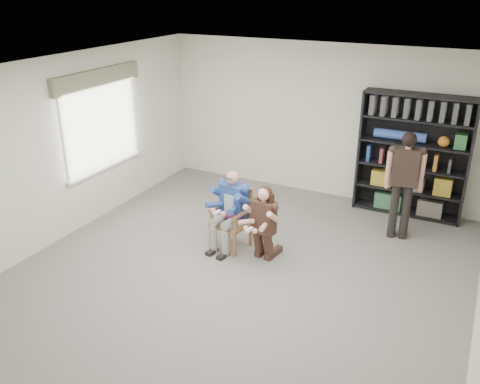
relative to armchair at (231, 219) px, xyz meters
The scene contains 8 objects.
room_shell 1.33m from the armchair, 60.57° to the right, with size 6.00×7.00×2.80m, color white, non-canonical shape.
floor 1.07m from the armchair, 60.57° to the right, with size 6.00×7.00×0.01m, color slate.
window_left 2.74m from the armchair, behind, with size 0.16×2.00×1.75m, color white, non-canonical shape.
armchair is the anchor object (origin of this frame).
seated_man 0.14m from the armchair, ahead, with size 0.53×0.74×1.24m, color navy, non-canonical shape.
kneeling_woman 0.60m from the armchair, 11.69° to the right, with size 0.48×0.76×1.13m, color #332217, non-canonical shape.
bookshelf 3.32m from the armchair, 48.46° to the left, with size 1.80×0.38×2.10m, color black, non-canonical shape.
standing_man 2.68m from the armchair, 33.45° to the left, with size 0.53×0.30×1.73m, color #2C211C, non-canonical shape.
Camera 1 is at (2.74, -5.24, 3.82)m, focal length 38.00 mm.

